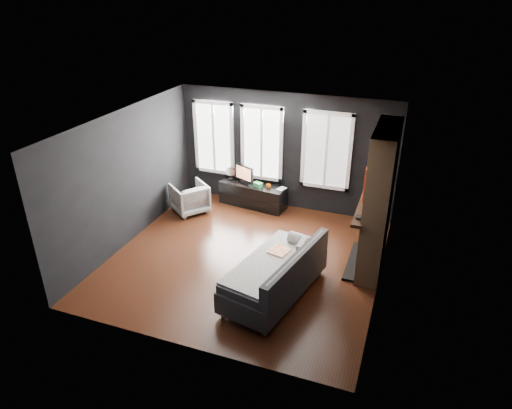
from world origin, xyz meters
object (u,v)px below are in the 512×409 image
(monitor, at_px, (244,173))
(mug, at_px, (268,185))
(media_console, at_px, (253,195))
(book, at_px, (279,184))
(sofa, at_px, (275,271))
(armchair, at_px, (190,196))
(mantel_vase, at_px, (368,191))

(monitor, height_order, mug, monitor)
(media_console, height_order, book, book)
(sofa, relative_size, armchair, 2.83)
(media_console, distance_m, mantel_vase, 3.16)
(monitor, distance_m, mug, 0.66)
(sofa, distance_m, armchair, 3.62)
(book, height_order, mantel_vase, mantel_vase)
(sofa, relative_size, mantel_vase, 11.72)
(media_console, xyz_separation_m, monitor, (-0.22, 0.01, 0.52))
(sofa, xyz_separation_m, monitor, (-1.76, 3.09, 0.34))
(armchair, bearing_deg, sofa, 89.08)
(monitor, xyz_separation_m, mantel_vase, (2.95, -1.20, 0.52))
(book, bearing_deg, mug, -165.09)
(media_console, bearing_deg, book, 7.34)
(armchair, xyz_separation_m, media_console, (1.26, 0.79, -0.10))
(book, bearing_deg, monitor, 179.04)
(armchair, distance_m, media_console, 1.50)
(sofa, height_order, mug, sofa)
(mantel_vase, bearing_deg, armchair, 174.31)
(armchair, bearing_deg, book, 150.76)
(mug, distance_m, mantel_vase, 2.68)
(mantel_vase, bearing_deg, media_console, 156.49)
(armchair, distance_m, mantel_vase, 4.13)
(armchair, distance_m, monitor, 1.38)
(armchair, xyz_separation_m, book, (1.90, 0.79, 0.28))
(armchair, relative_size, mug, 6.69)
(sofa, bearing_deg, mantel_vase, 69.92)
(media_console, relative_size, mantel_vase, 8.78)
(mug, bearing_deg, media_console, 170.58)
(media_console, distance_m, monitor, 0.57)
(book, bearing_deg, media_console, 179.47)
(monitor, bearing_deg, sofa, -36.04)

